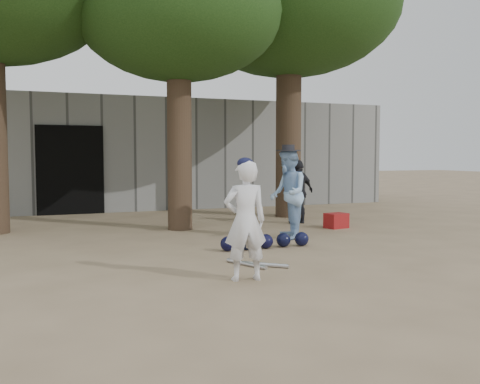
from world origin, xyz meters
name	(u,v)px	position (x,y,z in m)	size (l,w,h in m)	color
ground	(225,277)	(0.00, 0.00, 0.00)	(70.00, 70.00, 0.00)	#937C5E
boy_player	(245,221)	(0.16, -0.26, 0.70)	(0.51, 0.34, 1.41)	white
spectator_blue	(288,194)	(2.06, 2.37, 0.79)	(0.77, 0.60, 1.58)	#97BEE9
spectator_dark	(299,192)	(3.21, 4.13, 0.69)	(0.80, 0.33, 1.37)	black
red_bag	(336,221)	(3.58, 3.21, 0.15)	(0.42, 0.32, 0.30)	#A4151E
back_building	(105,154)	(0.00, 10.33, 1.50)	(16.00, 5.24, 3.00)	gray
helmet_row	(266,241)	(1.27, 1.59, 0.12)	(1.51, 0.27, 0.23)	black
bat_pile	(254,264)	(0.57, 0.42, 0.03)	(0.63, 0.73, 0.06)	#B7B9BE
tree_row	(175,0)	(0.74, 5.02, 4.69)	(11.40, 5.80, 6.69)	brown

